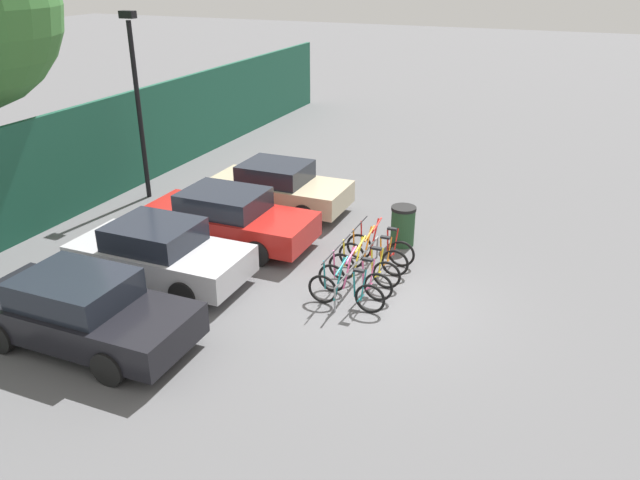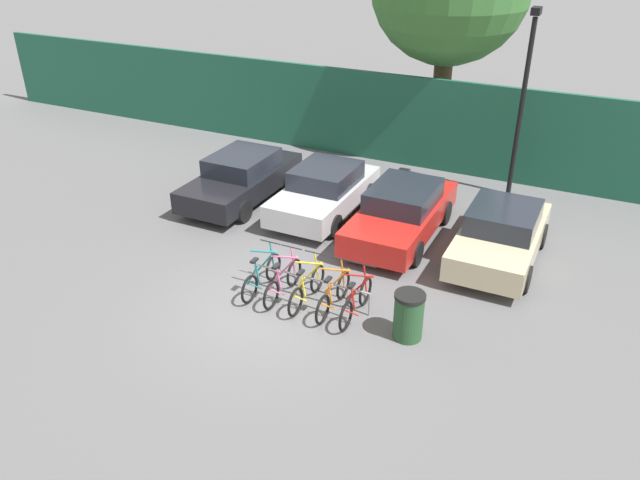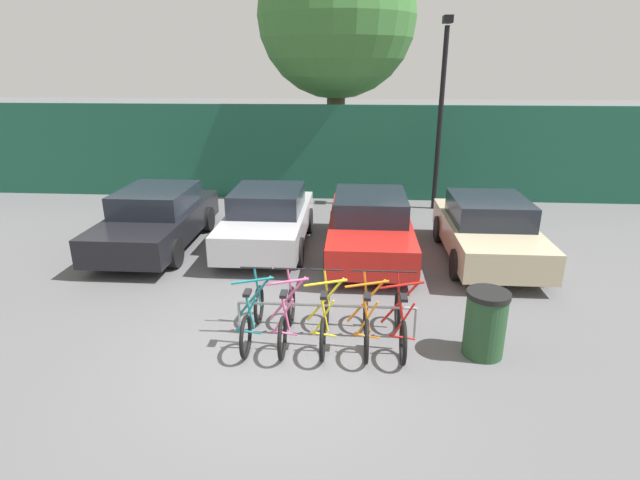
{
  "view_description": "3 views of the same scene",
  "coord_description": "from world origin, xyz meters",
  "px_view_note": "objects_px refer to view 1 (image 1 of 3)",
  "views": [
    {
      "loc": [
        -11.14,
        -3.38,
        6.67
      ],
      "look_at": [
        0.36,
        1.46,
        1.05
      ],
      "focal_mm": 35.0,
      "sensor_mm": 36.0,
      "label": 1
    },
    {
      "loc": [
        5.98,
        -9.69,
        7.76
      ],
      "look_at": [
        0.19,
        2.17,
        0.67
      ],
      "focal_mm": 35.0,
      "sensor_mm": 36.0,
      "label": 2
    },
    {
      "loc": [
        1.09,
        -6.4,
        4.14
      ],
      "look_at": [
        0.45,
        2.53,
        0.99
      ],
      "focal_mm": 28.0,
      "sensor_mm": 36.0,
      "label": 3
    }
  ],
  "objects_px": {
    "bicycle_orange": "(373,257)",
    "car_silver": "(159,253)",
    "bicycle_pink": "(355,280)",
    "car_black": "(82,310)",
    "bicycle_yellow": "(364,269)",
    "car_red": "(228,218)",
    "bike_rack": "(358,264)",
    "trash_bin": "(403,226)",
    "lamp_post": "(137,97)",
    "bicycle_teal": "(346,292)",
    "bicycle_red": "(380,248)",
    "car_beige": "(278,187)"
  },
  "relations": [
    {
      "from": "bicycle_orange",
      "to": "car_silver",
      "type": "height_order",
      "value": "car_silver"
    },
    {
      "from": "bicycle_pink",
      "to": "car_black",
      "type": "xyz_separation_m",
      "value": [
        -3.66,
        4.1,
        0.31
      ]
    },
    {
      "from": "bicycle_yellow",
      "to": "car_red",
      "type": "bearing_deg",
      "value": 79.12
    },
    {
      "from": "bike_rack",
      "to": "bicycle_pink",
      "type": "distance_m",
      "value": 0.64
    },
    {
      "from": "car_red",
      "to": "trash_bin",
      "type": "bearing_deg",
      "value": -68.58
    },
    {
      "from": "car_silver",
      "to": "lamp_post",
      "type": "height_order",
      "value": "lamp_post"
    },
    {
      "from": "bike_rack",
      "to": "car_black",
      "type": "relative_size",
      "value": 0.66
    },
    {
      "from": "lamp_post",
      "to": "car_silver",
      "type": "bearing_deg",
      "value": -140.3
    },
    {
      "from": "car_silver",
      "to": "car_red",
      "type": "xyz_separation_m",
      "value": [
        2.4,
        -0.34,
        0.0
      ]
    },
    {
      "from": "bicycle_orange",
      "to": "car_silver",
      "type": "relative_size",
      "value": 0.43
    },
    {
      "from": "bicycle_teal",
      "to": "car_silver",
      "type": "relative_size",
      "value": 0.43
    },
    {
      "from": "bicycle_red",
      "to": "car_black",
      "type": "distance_m",
      "value": 6.82
    },
    {
      "from": "bicycle_orange",
      "to": "car_red",
      "type": "height_order",
      "value": "car_red"
    },
    {
      "from": "lamp_post",
      "to": "car_black",
      "type": "bearing_deg",
      "value": -151.35
    },
    {
      "from": "bicycle_yellow",
      "to": "trash_bin",
      "type": "distance_m",
      "value": 2.41
    },
    {
      "from": "bicycle_pink",
      "to": "car_beige",
      "type": "bearing_deg",
      "value": 43.41
    },
    {
      "from": "bicycle_teal",
      "to": "bicycle_yellow",
      "type": "height_order",
      "value": "same"
    },
    {
      "from": "bicycle_orange",
      "to": "bicycle_red",
      "type": "bearing_deg",
      "value": 1.49
    },
    {
      "from": "trash_bin",
      "to": "car_silver",
      "type": "bearing_deg",
      "value": 131.92
    },
    {
      "from": "bicycle_teal",
      "to": "car_beige",
      "type": "bearing_deg",
      "value": 39.97
    },
    {
      "from": "bicycle_yellow",
      "to": "bicycle_orange",
      "type": "distance_m",
      "value": 0.64
    },
    {
      "from": "trash_bin",
      "to": "bike_rack",
      "type": "bearing_deg",
      "value": 171.62
    },
    {
      "from": "bicycle_orange",
      "to": "trash_bin",
      "type": "xyz_separation_m",
      "value": [
        1.76,
        -0.2,
        0.14
      ]
    },
    {
      "from": "bike_rack",
      "to": "car_black",
      "type": "xyz_separation_m",
      "value": [
        -4.27,
        3.96,
        0.22
      ]
    },
    {
      "from": "bike_rack",
      "to": "bicycle_orange",
      "type": "xyz_separation_m",
      "value": [
        0.63,
        -0.15,
        -0.1
      ]
    },
    {
      "from": "bicycle_red",
      "to": "car_red",
      "type": "distance_m",
      "value": 3.97
    },
    {
      "from": "lamp_post",
      "to": "bicycle_red",
      "type": "bearing_deg",
      "value": -101.69
    },
    {
      "from": "bicycle_pink",
      "to": "lamp_post",
      "type": "distance_m",
      "value": 9.08
    },
    {
      "from": "car_beige",
      "to": "lamp_post",
      "type": "height_order",
      "value": "lamp_post"
    },
    {
      "from": "bicycle_yellow",
      "to": "car_beige",
      "type": "bearing_deg",
      "value": 48.6
    },
    {
      "from": "car_red",
      "to": "bicycle_yellow",
      "type": "bearing_deg",
      "value": -101.13
    },
    {
      "from": "bicycle_teal",
      "to": "lamp_post",
      "type": "relative_size",
      "value": 0.32
    },
    {
      "from": "bicycle_orange",
      "to": "car_red",
      "type": "distance_m",
      "value": 3.95
    },
    {
      "from": "bicycle_orange",
      "to": "trash_bin",
      "type": "height_order",
      "value": "bicycle_orange"
    },
    {
      "from": "bicycle_orange",
      "to": "bicycle_red",
      "type": "distance_m",
      "value": 0.53
    },
    {
      "from": "bicycle_yellow",
      "to": "bicycle_orange",
      "type": "bearing_deg",
      "value": 0.26
    },
    {
      "from": "bicycle_teal",
      "to": "bicycle_red",
      "type": "relative_size",
      "value": 1.0
    },
    {
      "from": "car_silver",
      "to": "car_beige",
      "type": "distance_m",
      "value": 5.02
    },
    {
      "from": "bike_rack",
      "to": "lamp_post",
      "type": "relative_size",
      "value": 0.53
    },
    {
      "from": "trash_bin",
      "to": "car_beige",
      "type": "bearing_deg",
      "value": 76.29
    },
    {
      "from": "bicycle_pink",
      "to": "bicycle_red",
      "type": "xyz_separation_m",
      "value": [
        1.77,
        0.0,
        0.0
      ]
    },
    {
      "from": "bicycle_red",
      "to": "car_red",
      "type": "bearing_deg",
      "value": 97.89
    },
    {
      "from": "bicycle_yellow",
      "to": "bike_rack",
      "type": "bearing_deg",
      "value": 85.36
    },
    {
      "from": "lamp_post",
      "to": "trash_bin",
      "type": "height_order",
      "value": "lamp_post"
    },
    {
      "from": "car_black",
      "to": "trash_bin",
      "type": "xyz_separation_m",
      "value": [
        6.66,
        -4.31,
        -0.17
      ]
    },
    {
      "from": "car_beige",
      "to": "trash_bin",
      "type": "bearing_deg",
      "value": -103.71
    },
    {
      "from": "bicycle_orange",
      "to": "car_red",
      "type": "relative_size",
      "value": 0.39
    },
    {
      "from": "car_black",
      "to": "car_silver",
      "type": "bearing_deg",
      "value": 3.85
    },
    {
      "from": "car_black",
      "to": "trash_bin",
      "type": "distance_m",
      "value": 7.93
    },
    {
      "from": "bike_rack",
      "to": "bicycle_red",
      "type": "height_order",
      "value": "bicycle_red"
    }
  ]
}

